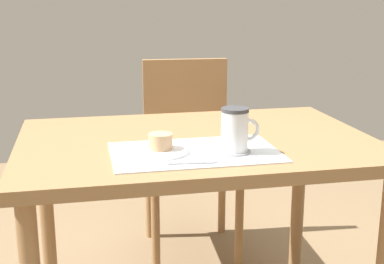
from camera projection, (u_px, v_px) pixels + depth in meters
dining_table at (196, 165)px, 1.65m from camera, size 1.07×0.73×0.71m
wooden_chair at (189, 147)px, 2.40m from camera, size 0.44×0.44×0.85m
placemat at (195, 152)px, 1.47m from camera, size 0.46×0.28×0.00m
pastry_plate at (161, 151)px, 1.46m from camera, size 0.15×0.15×0.01m
pastry at (160, 141)px, 1.45m from camera, size 0.07×0.07×0.04m
coffee_coaster at (234, 151)px, 1.47m from camera, size 0.09×0.09×0.00m
coffee_mug at (236, 129)px, 1.45m from camera, size 0.11×0.08×0.12m
teaspoon at (193, 162)px, 1.37m from camera, size 0.13×0.02×0.01m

